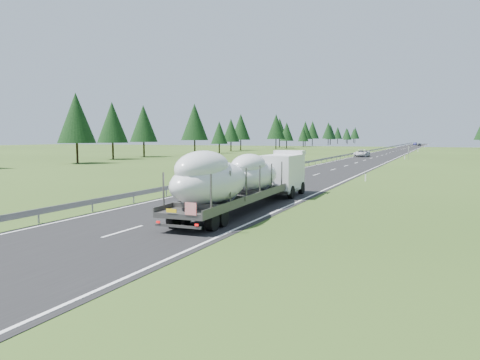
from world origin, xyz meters
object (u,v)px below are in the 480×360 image
at_px(boat_truck, 244,177).
at_px(distant_van, 362,153).
at_px(distant_car_dark, 419,144).
at_px(highway_sign, 409,150).
at_px(distant_car_blue, 415,144).

distance_m(boat_truck, distant_van, 79.91).
bearing_deg(distant_car_dark, highway_sign, -87.06).
bearing_deg(distant_car_blue, boat_truck, -85.64).
height_order(highway_sign, distant_van, highway_sign).
height_order(distant_car_dark, distant_car_blue, distant_car_blue).
bearing_deg(distant_van, highway_sign, -33.83).
bearing_deg(boat_truck, distant_van, 94.04).
distance_m(highway_sign, boat_truck, 71.87).
xyz_separation_m(highway_sign, distant_van, (-10.27, 7.98, -1.01)).
bearing_deg(highway_sign, distant_car_dark, 91.86).
xyz_separation_m(boat_truck, distant_van, (-5.63, 79.70, -1.20)).
height_order(highway_sign, distant_car_dark, highway_sign).
relative_size(distant_car_dark, distant_car_blue, 0.88).
distance_m(highway_sign, distant_car_dark, 148.39).
height_order(highway_sign, distant_car_blue, highway_sign).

